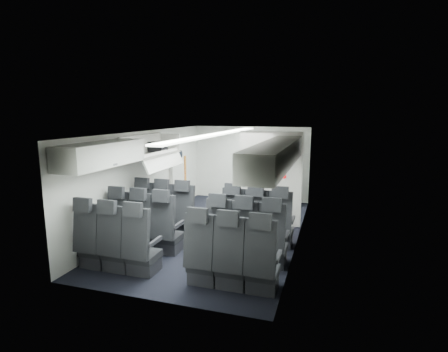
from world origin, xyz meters
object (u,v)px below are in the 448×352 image
Objects in this scene: seat_row_rear at (171,254)px; galley_unit at (281,171)px; seat_row_mid at (193,235)px; flight_attendant at (251,184)px; boarding_door at (179,173)px; seat_row_front at (210,220)px; carry_on_bag at (158,147)px.

galley_unit is (0.95, 5.05, 0.55)m from seat_row_rear.
galley_unit is at bearing 77.12° from seat_row_mid.
boarding_door is at bearing 90.36° from flight_attendant.
seat_row_mid is at bearing 176.84° from flight_attendant.
boarding_door is at bearing -155.72° from galley_unit.
seat_row_mid is at bearing 90.00° from seat_row_rear.
seat_row_front is 2.08× the size of flight_attendant.
seat_row_rear is at bearing -51.95° from carry_on_bag.
galley_unit is at bearing 73.72° from seat_row_front.
boarding_door is at bearing 118.77° from seat_row_mid.
flight_attendant is at bearing -113.46° from galley_unit.
carry_on_bag is (-1.40, 2.32, 1.40)m from seat_row_rear.
seat_row_mid is 2.89m from flight_attendant.
flight_attendant is (-0.57, -1.31, -0.15)m from galley_unit.
flight_attendant is 4.37× the size of carry_on_bag.
seat_row_rear is (0.00, -1.80, 0.00)m from seat_row_front.
seat_row_front is 2.05m from carry_on_bag.
seat_row_mid is at bearing -102.88° from galley_unit.
seat_row_mid is 4.30m from galley_unit.
seat_row_mid is at bearing -38.43° from carry_on_bag.
seat_row_front and seat_row_mid have the same top height.
flight_attendant is at bearing 82.38° from seat_row_mid.
seat_row_mid is at bearing -90.00° from seat_row_front.
seat_row_front is at bearing -106.28° from galley_unit.
seat_row_mid is 0.90m from seat_row_rear.
seat_row_rear is at bearing 178.66° from flight_attendant.
carry_on_bag is (-1.40, 0.52, 1.40)m from seat_row_front.
galley_unit is at bearing 79.35° from seat_row_rear.
seat_row_rear is 3.05m from carry_on_bag.
seat_row_rear is 1.79× the size of boarding_door.
seat_row_front is at bearing 173.38° from flight_attendant.
seat_row_rear is at bearing -90.00° from seat_row_mid.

